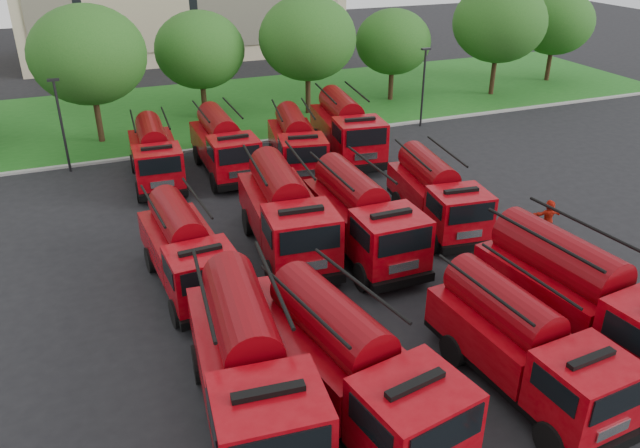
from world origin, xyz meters
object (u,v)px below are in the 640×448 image
at_px(fire_truck_0, 250,366).
at_px(fire_truck_1, 354,367).
at_px(fire_truck_2, 523,345).
at_px(fire_truck_9, 224,145).
at_px(fire_truck_3, 583,298).
at_px(fire_truck_7, 436,194).
at_px(firefighter_4, 312,334).
at_px(fire_truck_6, 362,216).
at_px(fire_truck_8, 155,154).
at_px(fire_truck_11, 346,128).
at_px(fire_truck_10, 296,144).
at_px(fire_truck_4, 186,250).
at_px(fire_truck_5, 285,213).
at_px(firefighter_5, 546,231).

relative_size(fire_truck_0, fire_truck_1, 1.02).
distance_m(fire_truck_2, fire_truck_9, 20.50).
xyz_separation_m(fire_truck_3, fire_truck_7, (0.24, 9.32, -0.26)).
distance_m(fire_truck_0, firefighter_4, 4.48).
xyz_separation_m(fire_truck_3, fire_truck_6, (-3.96, 8.21, -0.11)).
xyz_separation_m(fire_truck_2, fire_truck_8, (-7.59, 20.19, -0.02)).
xyz_separation_m(fire_truck_9, fire_truck_11, (7.18, -0.06, 0.11)).
bearing_deg(fire_truck_10, firefighter_4, -97.30).
distance_m(fire_truck_6, fire_truck_9, 11.33).
relative_size(fire_truck_0, fire_truck_7, 1.14).
xyz_separation_m(fire_truck_9, fire_truck_10, (3.72, -1.18, -0.04)).
bearing_deg(firefighter_4, fire_truck_1, 135.38).
relative_size(fire_truck_2, fire_truck_4, 1.02).
relative_size(fire_truck_1, fire_truck_6, 1.06).
bearing_deg(fire_truck_5, fire_truck_7, 2.76).
distance_m(fire_truck_1, fire_truck_4, 9.08).
bearing_deg(fire_truck_7, firefighter_4, -138.49).
height_order(fire_truck_6, fire_truck_9, fire_truck_6).
bearing_deg(fire_truck_10, fire_truck_5, -102.03).
distance_m(fire_truck_1, fire_truck_2, 5.13).
bearing_deg(fire_truck_1, fire_truck_6, 53.10).
distance_m(fire_truck_1, fire_truck_9, 19.42).
height_order(fire_truck_3, fire_truck_5, fire_truck_3).
height_order(fire_truck_5, fire_truck_7, fire_truck_5).
xyz_separation_m(fire_truck_2, firefighter_5, (7.66, 7.90, -1.54)).
distance_m(fire_truck_7, fire_truck_9, 12.20).
relative_size(fire_truck_6, fire_truck_9, 1.05).
distance_m(fire_truck_1, fire_truck_10, 18.84).
height_order(fire_truck_8, firefighter_4, fire_truck_8).
bearing_deg(fire_truck_11, fire_truck_4, -129.22).
xyz_separation_m(fire_truck_11, firefighter_4, (-8.03, -15.38, -1.71)).
bearing_deg(fire_truck_10, fire_truck_1, -94.43).
height_order(fire_truck_4, fire_truck_5, fire_truck_5).
bearing_deg(fire_truck_2, fire_truck_1, 167.16).
distance_m(fire_truck_9, firefighter_4, 15.55).
relative_size(fire_truck_0, fire_truck_9, 1.13).
distance_m(fire_truck_0, fire_truck_2, 7.90).
xyz_separation_m(fire_truck_8, firefighter_4, (2.79, -15.51, -1.52)).
xyz_separation_m(fire_truck_4, fire_truck_9, (4.07, 10.81, 0.07)).
xyz_separation_m(fire_truck_2, fire_truck_4, (-8.03, 9.31, -0.02)).
height_order(fire_truck_5, fire_truck_8, fire_truck_5).
xyz_separation_m(fire_truck_4, fire_truck_11, (11.25, 10.74, 0.18)).
bearing_deg(fire_truck_9, fire_truck_5, -88.41).
bearing_deg(fire_truck_1, fire_truck_9, 76.19).
distance_m(fire_truck_8, firefighter_5, 19.65).
relative_size(fire_truck_3, fire_truck_4, 1.19).
xyz_separation_m(fire_truck_6, firefighter_5, (8.52, -1.32, -1.68)).
height_order(fire_truck_1, fire_truck_9, fire_truck_1).
xyz_separation_m(firefighter_4, firefighter_5, (12.46, 3.23, 0.00)).
height_order(fire_truck_2, fire_truck_11, fire_truck_11).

